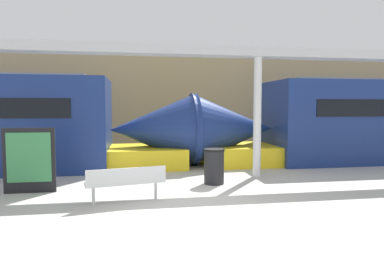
{
  "coord_description": "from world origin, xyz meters",
  "views": [
    {
      "loc": [
        -1.36,
        -7.19,
        2.13
      ],
      "look_at": [
        0.29,
        2.83,
        1.4
      ],
      "focal_mm": 32.0,
      "sensor_mm": 36.0,
      "label": 1
    }
  ],
  "objects_px": {
    "bench_near": "(126,181)",
    "trash_bin": "(214,166)",
    "poster_board": "(29,160)",
    "support_column_near": "(257,118)"
  },
  "relations": [
    {
      "from": "bench_near",
      "to": "trash_bin",
      "type": "relative_size",
      "value": 1.85
    },
    {
      "from": "trash_bin",
      "to": "bench_near",
      "type": "bearing_deg",
      "value": -147.24
    },
    {
      "from": "poster_board",
      "to": "support_column_near",
      "type": "height_order",
      "value": "support_column_near"
    },
    {
      "from": "trash_bin",
      "to": "poster_board",
      "type": "distance_m",
      "value": 4.75
    },
    {
      "from": "bench_near",
      "to": "poster_board",
      "type": "relative_size",
      "value": 1.11
    },
    {
      "from": "trash_bin",
      "to": "poster_board",
      "type": "height_order",
      "value": "poster_board"
    },
    {
      "from": "poster_board",
      "to": "support_column_near",
      "type": "distance_m",
      "value": 6.4
    },
    {
      "from": "bench_near",
      "to": "poster_board",
      "type": "height_order",
      "value": "poster_board"
    },
    {
      "from": "bench_near",
      "to": "support_column_near",
      "type": "relative_size",
      "value": 0.5
    },
    {
      "from": "poster_board",
      "to": "support_column_near",
      "type": "xyz_separation_m",
      "value": [
        6.24,
        0.99,
        0.99
      ]
    }
  ]
}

